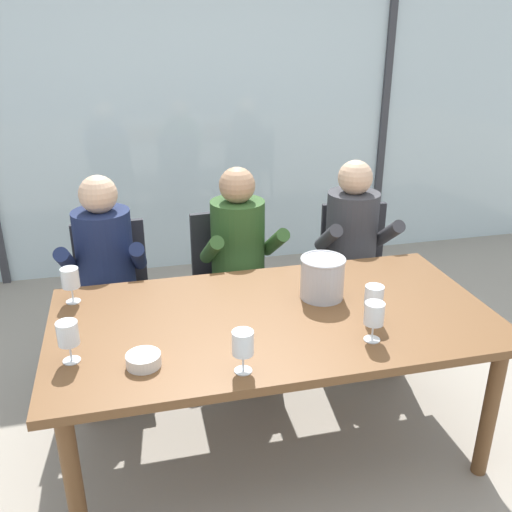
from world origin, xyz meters
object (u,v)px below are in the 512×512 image
tasting_bowl (144,360)px  wine_glass_near_bucket (243,345)px  chair_near_curtain (113,287)px  chair_left_of_center (229,273)px  person_navy_polo (105,270)px  person_charcoal_jacket (355,246)px  ice_bucket_primary (322,277)px  wine_glass_spare_empty (68,335)px  wine_glass_center_pour (374,297)px  chair_center (355,263)px  wine_glass_by_left_taster (374,315)px  wine_glass_by_right_taster (70,279)px  dining_table (274,329)px  person_olive_shirt (242,257)px

tasting_bowl → wine_glass_near_bucket: bearing=-19.2°
chair_near_curtain → tasting_bowl: (0.13, -1.19, 0.23)m
chair_left_of_center → person_navy_polo: bearing=-171.2°
chair_near_curtain → person_charcoal_jacket: bearing=-7.1°
chair_near_curtain → person_charcoal_jacket: (1.46, -0.13, 0.17)m
person_navy_polo → ice_bucket_primary: person_navy_polo is taller
person_navy_polo → wine_glass_spare_empty: size_ratio=7.01×
person_charcoal_jacket → wine_glass_center_pour: 1.01m
chair_center → person_charcoal_jacket: person_charcoal_jacket is taller
wine_glass_by_left_taster → wine_glass_spare_empty: 1.23m
person_navy_polo → wine_glass_by_right_taster: person_navy_polo is taller
ice_bucket_primary → wine_glass_center_pour: 0.31m
wine_glass_by_left_taster → ice_bucket_primary: bearing=99.4°
tasting_bowl → wine_glass_by_left_taster: size_ratio=0.79×
chair_center → tasting_bowl: bearing=-131.9°
person_navy_polo → ice_bucket_primary: (1.03, -0.66, 0.14)m
dining_table → wine_glass_by_left_taster: bearing=-41.4°
dining_table → wine_glass_spare_empty: size_ratio=11.54×
wine_glass_by_right_taster → wine_glass_spare_empty: (0.02, -0.52, 0.00)m
wine_glass_near_bucket → wine_glass_by_left_taster: bearing=9.3°
chair_center → ice_bucket_primary: bearing=-115.8°
dining_table → person_charcoal_jacket: 1.08m
chair_near_curtain → chair_left_of_center: size_ratio=1.00×
wine_glass_by_left_taster → wine_glass_spare_empty: (-1.22, 0.13, 0.00)m
person_navy_polo → tasting_bowl: size_ratio=8.91×
wine_glass_center_pour → chair_left_of_center: bearing=111.6°
wine_glass_by_left_taster → wine_glass_center_pour: bearing=65.5°
person_olive_shirt → wine_glass_by_right_taster: person_olive_shirt is taller
person_navy_polo → tasting_bowl: person_navy_polo is taller
tasting_bowl → wine_glass_by_left_taster: bearing=-2.1°
wine_glass_center_pour → tasting_bowl: bearing=-173.7°
chair_left_of_center → wine_glass_near_bucket: 1.40m
chair_left_of_center → wine_glass_near_bucket: wine_glass_near_bucket is taller
person_olive_shirt → person_charcoal_jacket: size_ratio=1.00×
ice_bucket_primary → wine_glass_spare_empty: 1.19m
wine_glass_spare_empty → person_charcoal_jacket: bearing=30.8°
person_olive_shirt → wine_glass_by_right_taster: size_ratio=7.01×
person_navy_polo → wine_glass_center_pour: (1.17, -0.95, 0.16)m
chair_center → wine_glass_by_left_taster: wine_glass_by_left_taster is taller
chair_center → wine_glass_spare_empty: (-1.67, -1.08, 0.33)m
ice_bucket_primary → wine_glass_near_bucket: ice_bucket_primary is taller
person_olive_shirt → chair_left_of_center: bearing=102.5°
chair_left_of_center → wine_glass_center_pour: bearing=-72.1°
wine_glass_by_left_taster → person_navy_polo: bearing=135.3°
chair_near_curtain → chair_center: 1.53m
tasting_bowl → ice_bucket_primary: bearing=24.2°
chair_near_curtain → person_olive_shirt: size_ratio=0.74×
person_navy_polo → wine_glass_near_bucket: (0.53, -1.19, 0.15)m
dining_table → tasting_bowl: bearing=-155.8°
person_olive_shirt → person_charcoal_jacket: 0.71m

